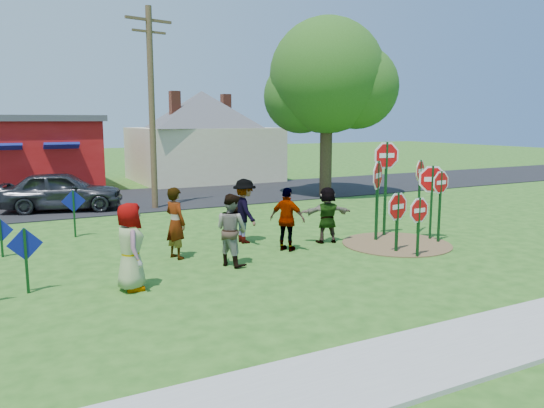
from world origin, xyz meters
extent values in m
plane|color=#255117|center=(0.00, 0.00, 0.00)|extent=(120.00, 120.00, 0.00)
cube|color=#9E9E99|center=(0.00, -7.20, 0.04)|extent=(22.00, 1.80, 0.08)
cube|color=black|center=(0.00, 11.50, 0.02)|extent=(120.00, 7.50, 0.04)
cylinder|color=brown|center=(4.50, -1.00, 0.01)|extent=(3.20, 3.20, 0.03)
cube|color=#A71110|center=(-5.50, 18.00, 1.80)|extent=(9.00, 7.00, 3.60)
cube|color=#4C4C51|center=(-5.50, 18.00, 3.75)|extent=(9.40, 7.40, 0.30)
cube|color=navy|center=(-5.50, 14.40, 2.40)|extent=(1.60, 0.78, 0.45)
cube|color=navy|center=(-3.00, 14.40, 2.40)|extent=(1.60, 0.78, 0.45)
cube|color=beige|center=(5.50, 18.00, 1.60)|extent=(8.00, 7.00, 3.20)
pyramid|color=#4C4C51|center=(5.50, 18.00, 5.40)|extent=(9.40, 9.40, 2.20)
cube|color=brown|center=(3.50, 17.00, 4.60)|extent=(0.55, 0.55, 1.40)
cube|color=brown|center=(7.50, 19.00, 4.60)|extent=(0.55, 0.55, 1.40)
cube|color=#103B17|center=(3.97, -2.44, 0.81)|extent=(0.05, 0.07, 1.62)
cylinder|color=white|center=(3.97, -2.44, 1.28)|extent=(0.92, 0.09, 0.92)
cylinder|color=#BF090B|center=(3.97, -2.44, 1.28)|extent=(0.80, 0.08, 0.80)
cube|color=white|center=(3.97, -2.44, 1.28)|extent=(0.41, 0.04, 0.12)
cube|color=#103B17|center=(4.93, 0.09, 1.49)|extent=(0.07, 0.09, 2.98)
cylinder|color=white|center=(4.93, 0.09, 2.56)|extent=(1.14, 0.24, 1.16)
cylinder|color=#BF090B|center=(4.93, 0.09, 2.56)|extent=(0.98, 0.22, 1.00)
cube|color=white|center=(4.93, 0.09, 2.56)|extent=(0.50, 0.11, 0.14)
cylinder|color=gold|center=(4.93, 0.09, 2.56)|extent=(1.14, 0.24, 1.16)
cube|color=#103B17|center=(5.76, -1.40, 1.08)|extent=(0.06, 0.07, 2.16)
cylinder|color=white|center=(5.76, -1.40, 1.82)|extent=(0.93, 0.12, 0.93)
cylinder|color=#BF090B|center=(5.76, -1.40, 1.82)|extent=(0.80, 0.11, 0.80)
cube|color=white|center=(5.76, -1.40, 1.82)|extent=(0.41, 0.05, 0.12)
cube|color=#103B17|center=(6.17, -0.10, 1.20)|extent=(0.07, 0.08, 2.39)
cylinder|color=white|center=(6.17, -0.10, 2.05)|extent=(0.85, 0.44, 0.95)
cylinder|color=#BF090B|center=(6.17, -0.10, 2.05)|extent=(0.74, 0.38, 0.82)
cube|color=white|center=(6.17, -0.10, 2.05)|extent=(0.38, 0.19, 0.12)
cylinder|color=gold|center=(6.17, -0.10, 2.05)|extent=(0.85, 0.43, 0.95)
cube|color=#103B17|center=(3.87, -1.71, 0.84)|extent=(0.07, 0.08, 1.67)
cylinder|color=white|center=(3.87, -1.71, 1.29)|extent=(1.05, 0.21, 1.07)
cylinder|color=#BF090B|center=(3.87, -1.71, 1.29)|extent=(0.91, 0.19, 0.92)
cube|color=white|center=(3.87, -1.71, 1.29)|extent=(0.46, 0.09, 0.13)
cube|color=#103B17|center=(5.84, -0.98, 1.14)|extent=(0.09, 0.10, 2.28)
cylinder|color=white|center=(5.84, -0.98, 1.87)|extent=(0.95, 0.65, 1.13)
cylinder|color=#BF090B|center=(5.84, -0.98, 1.87)|extent=(0.82, 0.56, 0.97)
cube|color=white|center=(5.84, -0.98, 1.87)|extent=(0.42, 0.28, 0.14)
cylinder|color=gold|center=(5.84, -0.98, 1.87)|extent=(0.94, 0.64, 1.13)
cube|color=#103B17|center=(4.27, -0.33, 1.22)|extent=(0.10, 0.10, 2.44)
cylinder|color=white|center=(4.27, -0.33, 2.01)|extent=(1.00, 0.69, 1.20)
cylinder|color=#BF090B|center=(4.27, -0.33, 2.01)|extent=(0.87, 0.60, 1.03)
cube|color=white|center=(4.27, -0.33, 2.01)|extent=(0.44, 0.30, 0.15)
cube|color=#103B17|center=(-5.47, -0.84, 0.70)|extent=(0.06, 0.07, 1.40)
cube|color=navy|center=(-5.47, -0.84, 1.07)|extent=(0.71, 0.06, 0.71)
cube|color=#103B17|center=(-5.89, 2.78, 0.52)|extent=(0.06, 0.07, 1.04)
cube|color=navy|center=(-5.89, 2.78, 0.74)|extent=(0.63, 0.15, 0.64)
cube|color=#103B17|center=(-3.81, 4.50, 0.74)|extent=(0.06, 0.07, 1.48)
cube|color=navy|center=(-3.81, 4.50, 1.15)|extent=(0.71, 0.08, 0.72)
imported|color=#3D4496|center=(-3.46, -1.63, 0.96)|extent=(0.65, 0.96, 1.91)
imported|color=#267A61|center=(-1.79, 0.48, 0.96)|extent=(0.66, 0.81, 1.91)
imported|color=#964B3D|center=(-0.74, -0.83, 0.92)|extent=(1.00, 1.10, 1.84)
imported|color=#37363B|center=(0.62, 1.32, 0.96)|extent=(0.75, 1.26, 1.93)
imported|color=#563662|center=(1.24, -0.18, 0.90)|extent=(0.98, 1.11, 1.80)
imported|color=#24593A|center=(2.80, 0.17, 0.85)|extent=(1.65, 0.89, 1.70)
imported|color=#2D2E33|center=(-3.57, 9.79, 0.84)|extent=(5.00, 3.00, 1.59)
cylinder|color=#4C3823|center=(-0.09, 8.69, 4.06)|extent=(0.25, 0.25, 8.11)
cube|color=#4C3823|center=(-0.09, 8.69, 7.57)|extent=(1.96, 0.53, 0.11)
cube|color=#4C3823|center=(-0.09, 8.69, 7.12)|extent=(1.43, 0.40, 0.09)
cylinder|color=#382819|center=(8.20, 8.44, 2.29)|extent=(0.58, 0.58, 4.57)
sphere|color=#254E15|center=(8.20, 8.44, 5.72)|extent=(5.41, 5.41, 5.41)
sphere|color=#254E15|center=(9.45, 7.82, 5.20)|extent=(3.95, 3.95, 3.95)
sphere|color=#254E15|center=(7.27, 9.27, 4.78)|extent=(3.53, 3.53, 3.53)
camera|label=1|loc=(-5.92, -12.87, 3.64)|focal=35.00mm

